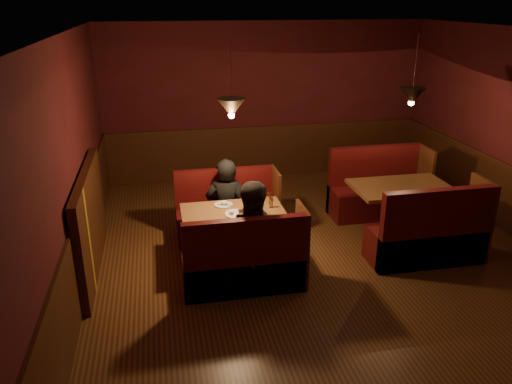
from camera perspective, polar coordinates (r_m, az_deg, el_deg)
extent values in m
cube|color=#4D2511|center=(6.75, 7.47, -7.89)|extent=(6.00, 7.00, 0.01)
cube|color=black|center=(5.91, 8.87, 17.57)|extent=(6.00, 7.00, 0.01)
cube|color=#51141B|center=(9.45, 1.12, 10.23)|extent=(6.00, 0.01, 2.90)
cube|color=#51141B|center=(5.93, -20.52, 2.08)|extent=(0.01, 7.00, 2.90)
cube|color=#381C0D|center=(9.66, 1.11, 4.66)|extent=(6.00, 0.04, 1.00)
cube|color=#381C0D|center=(6.28, -19.18, -6.10)|extent=(0.04, 7.00, 1.00)
cube|color=#381C0D|center=(6.57, -18.42, -3.33)|extent=(0.10, 2.20, 1.30)
cube|color=#B87F22|center=(6.07, -18.47, -5.43)|extent=(0.01, 0.12, 1.30)
cylinder|color=#333333|center=(5.94, -2.92, 13.39)|extent=(0.01, 0.01, 0.80)
cone|color=black|center=(6.01, -2.84, 9.61)|extent=(0.34, 0.34, 0.22)
sphere|color=#FFBF72|center=(6.03, -2.83, 8.77)|extent=(0.08, 0.08, 0.08)
cylinder|color=#333333|center=(6.99, 17.76, 13.63)|extent=(0.01, 0.01, 0.80)
cone|color=black|center=(7.05, 17.39, 10.42)|extent=(0.34, 0.34, 0.22)
sphere|color=#FFBF72|center=(7.07, 17.31, 9.71)|extent=(0.08, 0.08, 0.08)
cube|color=brown|center=(6.43, -2.63, -2.40)|extent=(1.32, 0.80, 0.05)
cylinder|color=#381C0D|center=(6.58, -2.57, -5.22)|extent=(0.13, 0.13, 0.66)
cylinder|color=#381C0D|center=(6.72, -2.53, -7.60)|extent=(0.53, 0.53, 0.04)
cylinder|color=silver|center=(6.31, -2.37, -2.54)|extent=(0.26, 0.26, 0.02)
cube|color=black|center=(6.32, -1.63, -2.24)|extent=(0.08, 0.08, 0.03)
ellipsoid|color=silver|center=(6.28, -2.83, -2.32)|extent=(0.07, 0.07, 0.05)
cube|color=tan|center=(6.23, -1.26, -2.60)|extent=(0.08, 0.05, 0.03)
cylinder|color=silver|center=(6.25, -1.73, -2.67)|extent=(0.06, 0.12, 0.01)
cylinder|color=silver|center=(6.61, -3.75, -1.46)|extent=(0.25, 0.25, 0.01)
ellipsoid|color=beige|center=(6.59, -3.65, -1.21)|extent=(0.09, 0.09, 0.05)
cube|color=silver|center=(6.56, -3.58, -1.52)|extent=(0.18, 0.07, 0.00)
cylinder|color=white|center=(6.46, -0.56, -1.65)|extent=(0.05, 0.05, 0.08)
cylinder|color=white|center=(6.65, 1.53, -0.66)|extent=(0.07, 0.07, 0.14)
cylinder|color=white|center=(6.29, 1.36, -1.99)|extent=(0.07, 0.07, 0.14)
cylinder|color=#47230F|center=(6.50, 1.74, -1.16)|extent=(0.06, 0.06, 0.15)
cylinder|color=#47230F|center=(6.46, 1.75, -0.27)|extent=(0.02, 0.02, 0.07)
ellipsoid|color=white|center=(6.35, 0.43, -2.25)|extent=(0.11, 0.11, 0.04)
cube|color=#430A0A|center=(7.24, -3.40, -3.68)|extent=(1.42, 0.52, 0.42)
cube|color=#430A0A|center=(7.31, -3.67, -1.01)|extent=(1.42, 0.11, 0.99)
cube|color=#381C0D|center=(7.25, 2.25, -1.18)|extent=(0.04, 0.52, 0.99)
cube|color=#430A0A|center=(6.04, -1.54, -9.07)|extent=(1.42, 0.52, 0.42)
cube|color=#430A0A|center=(5.73, -1.21, -7.64)|extent=(1.42, 0.11, 0.99)
cube|color=#381C0D|center=(6.05, 5.27, -6.04)|extent=(0.04, 0.52, 0.99)
cube|color=brown|center=(7.39, 16.30, 0.51)|extent=(1.38, 0.88, 0.05)
cylinder|color=#381C0D|center=(7.53, 16.00, -2.26)|extent=(0.15, 0.15, 0.73)
cylinder|color=#381C0D|center=(7.67, 15.74, -4.60)|extent=(0.58, 0.58, 0.04)
cube|color=#430A0A|center=(8.19, 13.59, -1.04)|extent=(1.48, 0.57, 0.47)
cube|color=#430A0A|center=(8.27, 13.15, 1.52)|extent=(1.48, 0.12, 1.09)
cube|color=#381C0D|center=(8.43, 18.49, 1.32)|extent=(0.04, 0.57, 1.09)
cube|color=#430A0A|center=(6.99, 18.62, -5.62)|extent=(1.48, 0.57, 0.47)
cube|color=#430A0A|center=(6.69, 19.84, -4.07)|extent=(1.48, 0.12, 1.09)
cube|color=#381C0D|center=(7.26, 24.15, -2.69)|extent=(0.04, 0.57, 1.09)
imported|color=black|center=(6.93, -3.46, 0.34)|extent=(0.63, 0.46, 1.58)
imported|color=#2C2623|center=(5.82, 0.13, -3.41)|extent=(0.83, 0.66, 1.66)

